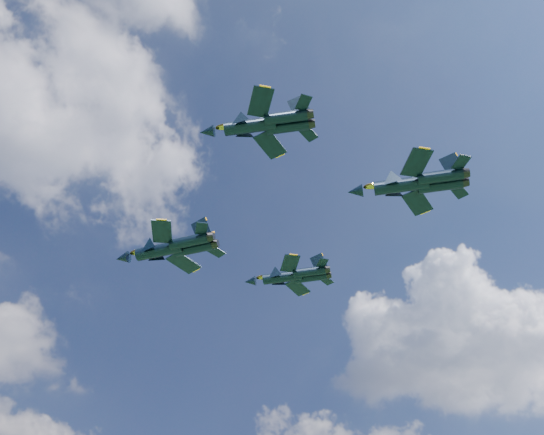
{
  "coord_description": "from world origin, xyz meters",
  "views": [
    {
      "loc": [
        -32.3,
        -48.5,
        8.06
      ],
      "look_at": [
        -0.06,
        5.29,
        63.81
      ],
      "focal_mm": 40.0,
      "sensor_mm": 36.0,
      "label": 1
    }
  ],
  "objects": [
    {
      "name": "jet_slot",
      "position": [
        11.92,
        -7.39,
        65.4
      ],
      "size": [
        15.3,
        14.4,
        4.05
      ],
      "rotation": [
        0.0,
        0.0,
        0.84
      ],
      "color": "black"
    },
    {
      "name": "jet_left",
      "position": [
        -11.42,
        -7.85,
        62.84
      ],
      "size": [
        13.07,
        11.94,
        3.41
      ],
      "rotation": [
        0.0,
        0.0,
        0.86
      ],
      "color": "black"
    },
    {
      "name": "jet_right",
      "position": [
        9.04,
        18.11,
        64.99
      ],
      "size": [
        13.16,
        12.66,
        3.51
      ],
      "rotation": [
        0.0,
        0.0,
        0.82
      ],
      "color": "black"
    },
    {
      "name": "jet_lead",
      "position": [
        -11.42,
        18.86,
        62.55
      ],
      "size": [
        14.05,
        15.07,
        3.97
      ],
      "rotation": [
        0.0,
        0.0,
        0.73
      ],
      "color": "black"
    }
  ]
}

